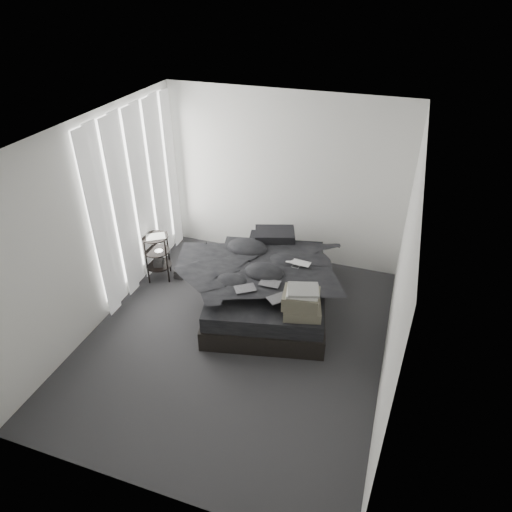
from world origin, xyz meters
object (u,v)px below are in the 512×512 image
(side_stand, at_px, (158,257))
(box_lower, at_px, (299,333))
(bed, at_px, (268,297))
(laptop, at_px, (297,260))

(side_stand, relative_size, box_lower, 1.49)
(bed, xyz_separation_m, laptop, (0.35, 0.13, 0.60))
(bed, relative_size, laptop, 6.24)
(side_stand, height_order, box_lower, side_stand)
(bed, height_order, box_lower, box_lower)
(laptop, xyz_separation_m, box_lower, (0.25, -0.75, -0.56))
(laptop, relative_size, box_lower, 0.68)
(laptop, relative_size, side_stand, 0.46)
(bed, bearing_deg, box_lower, -58.48)
(bed, bearing_deg, side_stand, 164.02)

